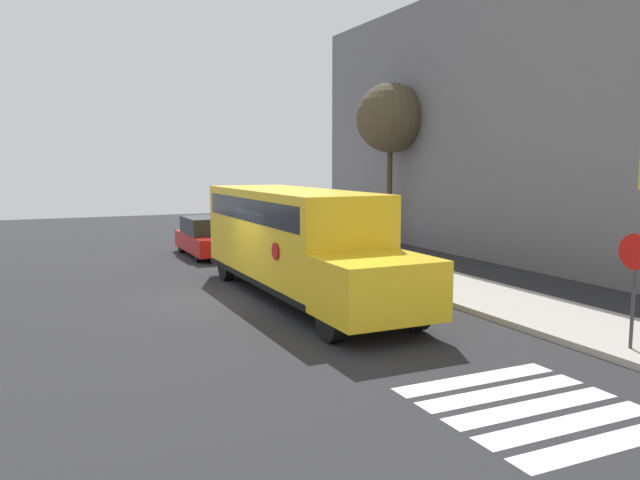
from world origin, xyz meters
The scene contains 8 objects.
ground_plane centered at (0.00, 0.00, 0.00)m, with size 60.00×60.00×0.00m, color #28282B.
sidewalk_strip centered at (0.00, 6.50, 0.07)m, with size 44.00×3.00×0.15m.
building_backdrop centered at (0.00, 13.00, 5.46)m, with size 32.00×4.00×10.92m.
crosswalk_stripes centered at (9.56, 2.00, 0.00)m, with size 3.30×3.20×0.01m.
school_bus centered at (0.45, 1.79, 1.74)m, with size 10.16×2.57×3.06m.
parked_car centered at (-8.48, 1.63, 0.77)m, with size 4.38×1.89×1.59m.
stop_sign centered at (8.34, 5.68, 1.63)m, with size 0.71×0.10×2.45m.
tree_near_sidewalk centered at (-8.35, 10.24, 5.84)m, with size 3.18×3.18×7.46m.
Camera 1 is at (16.66, -5.01, 3.82)m, focal length 35.00 mm.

